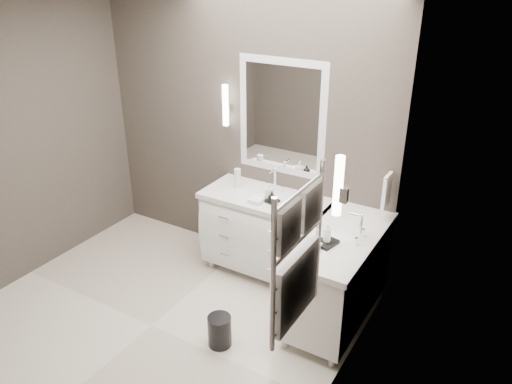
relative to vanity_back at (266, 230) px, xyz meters
The scene contains 19 objects.
floor 1.39m from the vanity_back, 110.17° to the right, with size 3.20×3.00×0.01m, color beige.
wall_back 1.01m from the vanity_back, 148.11° to the left, with size 3.20×0.01×2.70m, color #413A34.
wall_left 2.54m from the vanity_back, 149.20° to the right, with size 0.01×3.00×2.70m, color #413A34.
wall_right 1.89m from the vanity_back, 46.69° to the right, with size 0.01×3.00×2.70m, color #413A34.
vanity_back is the anchor object (origin of this frame).
vanity_right 0.93m from the vanity_back, 20.38° to the right, with size 0.59×1.24×0.97m.
mirror_back 1.10m from the vanity_back, 90.00° to the left, with size 0.90×0.02×1.10m.
mirror_right 1.62m from the vanity_back, 20.48° to the right, with size 0.02×0.90×1.10m.
sconce_back 1.27m from the vanity_back, 160.98° to the left, with size 0.06×0.06×0.40m.
sconce_right 1.84m from the vanity_back, 43.07° to the right, with size 0.06×0.06×0.40m.
towel_bar_corner 1.26m from the vanity_back, ahead, with size 0.03×0.22×0.30m.
towel_ladder 2.16m from the vanity_back, 55.90° to the right, with size 0.06×0.58×0.90m.
waste_bin 1.18m from the vanity_back, 80.13° to the right, with size 0.19×0.19×0.27m, color black.
amenity_tray_back 0.39m from the vanity_back, 42.32° to the right, with size 0.15×0.11×0.02m, color black.
amenity_tray_right 1.05m from the vanity_back, 31.95° to the right, with size 0.13×0.18×0.03m, color black.
water_bottle 0.58m from the vanity_back, behind, with size 0.07×0.07×0.19m, color silver.
soap_bottle_a 0.47m from the vanity_back, 46.17° to the right, with size 0.06×0.07×0.14m, color white.
soap_bottle_b 0.46m from the vanity_back, 43.04° to the right, with size 0.08×0.08×0.10m, color black.
soap_bottle_c 1.09m from the vanity_back, 31.95° to the right, with size 0.06×0.06×0.16m, color white.
Camera 1 is at (2.53, -2.48, 2.89)m, focal length 35.00 mm.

